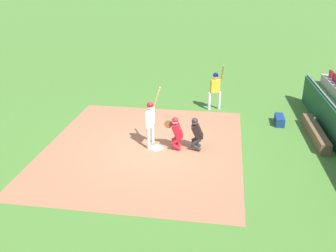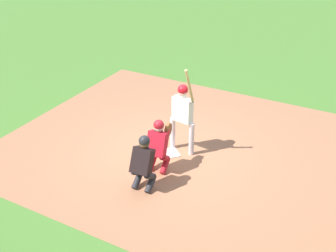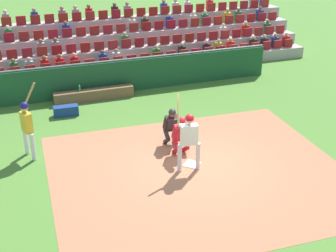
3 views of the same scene
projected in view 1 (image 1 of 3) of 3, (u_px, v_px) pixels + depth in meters
The scene contains 10 objects.
ground_plane at pixel (157, 148), 14.38m from camera, with size 160.00×160.00×0.00m, color #4A7A2E.
infield_dirt_patch at pixel (144, 148), 14.43m from camera, with size 8.44×7.41×0.01m, color #A66B49.
home_plate_marker at pixel (157, 148), 14.37m from camera, with size 0.44×0.44×0.02m, color white.
batter_at_plate at pixel (151, 119), 14.17m from camera, with size 0.69×0.53×2.31m.
catcher_crouching at pixel (176, 131), 14.09m from camera, with size 0.48×0.73×1.30m.
home_plate_umpire at pixel (196, 132), 14.05m from camera, with size 0.46×0.46×1.29m.
dugout_bench at pixel (315, 133), 15.16m from camera, with size 3.19×0.40×0.44m, color brown.
water_bottle_on_bench at pixel (314, 120), 15.52m from camera, with size 0.07×0.07×0.23m, color green.
equipment_duffel_bag at pixel (279, 120), 16.49m from camera, with size 0.90×0.36×0.38m, color navy.
on_deck_batter at pixel (215, 87), 17.79m from camera, with size 0.59×0.68×2.28m.
Camera 1 is at (-12.75, -1.87, 6.45)m, focal length 40.44 mm.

